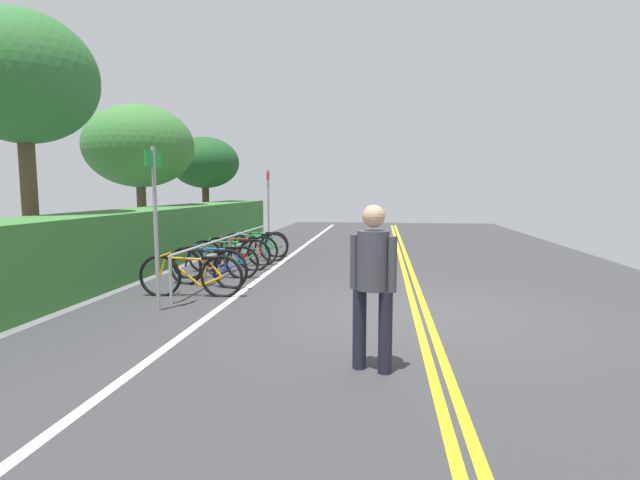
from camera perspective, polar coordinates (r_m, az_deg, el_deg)
ground_plane at (r=7.38m, az=11.96°, el=-8.62°), size 37.84×10.48×0.05m
centre_line_yellow_inner at (r=7.38m, az=12.59°, el=-8.41°), size 34.06×0.10×0.00m
centre_line_yellow_outer at (r=7.37m, az=11.34°, el=-8.41°), size 34.06×0.10×0.00m
bike_lane_stripe_white at (r=7.75m, az=-11.50°, el=-7.68°), size 34.06×0.12×0.00m
bike_rack at (r=10.72m, az=-10.80°, el=-0.58°), size 6.03×0.05×0.80m
bicycle_0 at (r=8.44m, az=-15.20°, el=-4.16°), size 0.46×1.83×0.77m
bicycle_1 at (r=9.23m, az=-13.34°, el=-3.19°), size 0.58×1.72×0.78m
bicycle_2 at (r=10.03m, az=-12.38°, el=-2.59°), size 0.46×1.79×0.72m
bicycle_3 at (r=10.83m, az=-10.74°, el=-1.79°), size 0.60×1.78×0.77m
bicycle_4 at (r=11.48m, az=-9.56°, el=-1.34°), size 0.68×1.75×0.76m
bicycle_5 at (r=12.26m, az=-7.86°, el=-0.82°), size 0.46×1.74×0.77m
bicycle_6 at (r=13.13m, az=-7.12°, el=-0.42°), size 0.53×1.65×0.74m
pedestrian at (r=4.78m, az=6.35°, el=-4.37°), size 0.32×0.47×1.68m
sign_post_near at (r=7.49m, az=-19.13°, el=2.97°), size 0.36×0.10×2.46m
sign_post_far at (r=14.67m, az=-6.21°, el=4.57°), size 0.36×0.06×2.41m
hedge_backdrop at (r=12.91m, az=-18.00°, el=0.72°), size 14.98×1.39×1.36m
tree_mid at (r=10.99m, az=-32.12°, el=16.00°), size 2.73×2.73×5.15m
tree_far_right at (r=14.85m, az=-20.83°, el=10.42°), size 3.08×3.08×4.23m
tree_extra at (r=18.54m, az=-13.64°, el=8.94°), size 2.55×2.55×3.76m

